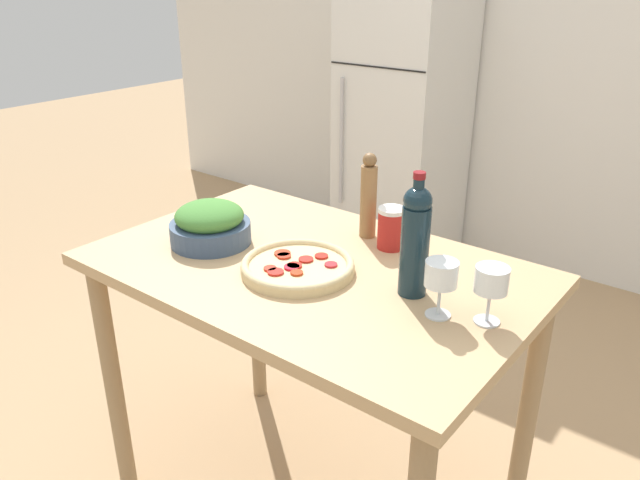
% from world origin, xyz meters
% --- Properties ---
extents(wall_back, '(6.40, 0.08, 2.60)m').
position_xyz_m(wall_back, '(0.00, 2.28, 1.30)').
color(wall_back, silver).
rests_on(wall_back, ground_plane).
extents(refrigerator, '(0.60, 0.64, 1.62)m').
position_xyz_m(refrigerator, '(-0.87, 1.93, 0.81)').
color(refrigerator, silver).
rests_on(refrigerator, ground_plane).
extents(prep_counter, '(1.22, 0.78, 0.90)m').
position_xyz_m(prep_counter, '(0.00, 0.00, 0.77)').
color(prep_counter, tan).
rests_on(prep_counter, ground_plane).
extents(wine_bottle, '(0.07, 0.07, 0.32)m').
position_xyz_m(wine_bottle, '(0.30, 0.03, 1.05)').
color(wine_bottle, '#142833').
rests_on(wine_bottle, prep_counter).
extents(wine_glass_near, '(0.08, 0.08, 0.14)m').
position_xyz_m(wine_glass_near, '(0.41, -0.03, 1.00)').
color(wine_glass_near, silver).
rests_on(wine_glass_near, prep_counter).
extents(wine_glass_far, '(0.08, 0.08, 0.14)m').
position_xyz_m(wine_glass_far, '(0.51, 0.02, 1.00)').
color(wine_glass_far, silver).
rests_on(wine_glass_far, prep_counter).
extents(pepper_mill, '(0.05, 0.05, 0.26)m').
position_xyz_m(pepper_mill, '(0.01, 0.26, 1.03)').
color(pepper_mill, olive).
rests_on(pepper_mill, prep_counter).
extents(salad_bowl, '(0.24, 0.24, 0.13)m').
position_xyz_m(salad_bowl, '(-0.33, -0.07, 0.96)').
color(salad_bowl, '#384C6B').
rests_on(salad_bowl, prep_counter).
extents(homemade_pizza, '(0.31, 0.31, 0.03)m').
position_xyz_m(homemade_pizza, '(-0.00, -0.06, 0.92)').
color(homemade_pizza, '#DBC189').
rests_on(homemade_pizza, prep_counter).
extents(salt_canister, '(0.08, 0.08, 0.12)m').
position_xyz_m(salt_canister, '(0.11, 0.23, 0.96)').
color(salt_canister, '#B2231E').
rests_on(salt_canister, prep_counter).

